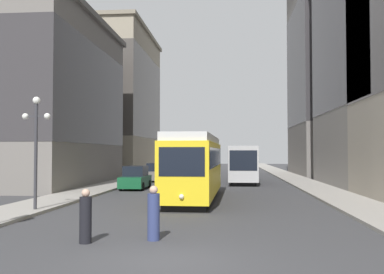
% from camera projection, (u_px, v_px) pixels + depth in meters
% --- Properties ---
extents(ground_plane, '(200.00, 200.00, 0.00)m').
position_uv_depth(ground_plane, '(164.00, 261.00, 11.63)').
color(ground_plane, '#38383A').
extents(sidewalk_left, '(3.01, 120.00, 0.15)m').
position_uv_depth(sidewalk_left, '(145.00, 176.00, 52.20)').
color(sidewalk_left, gray).
rests_on(sidewalk_left, ground).
extents(sidewalk_right, '(3.01, 120.00, 0.15)m').
position_uv_depth(sidewalk_right, '(289.00, 177.00, 50.69)').
color(sidewalk_right, gray).
rests_on(sidewalk_right, ground).
extents(streetcar, '(2.87, 12.38, 3.89)m').
position_uv_depth(streetcar, '(195.00, 165.00, 26.71)').
color(streetcar, black).
rests_on(streetcar, ground).
extents(transit_bus, '(2.72, 12.51, 3.45)m').
position_uv_depth(transit_bus, '(242.00, 162.00, 42.70)').
color(transit_bus, black).
rests_on(transit_bus, ground).
extents(parked_car_left_near, '(1.90, 4.30, 1.82)m').
position_uv_depth(parked_car_left_near, '(135.00, 178.00, 34.36)').
color(parked_car_left_near, black).
rests_on(parked_car_left_near, ground).
extents(parked_car_left_mid, '(1.99, 4.32, 1.82)m').
position_uv_depth(parked_car_left_mid, '(156.00, 173.00, 43.73)').
color(parked_car_left_mid, black).
rests_on(parked_car_left_mid, ground).
extents(pedestrian_crossing_near, '(0.39, 0.39, 1.72)m').
position_uv_depth(pedestrian_crossing_near, '(86.00, 218.00, 13.87)').
color(pedestrian_crossing_near, black).
rests_on(pedestrian_crossing_near, ground).
extents(pedestrian_crossing_far, '(0.40, 0.40, 1.79)m').
position_uv_depth(pedestrian_crossing_far, '(154.00, 215.00, 14.33)').
color(pedestrian_crossing_far, navy).
rests_on(pedestrian_crossing_far, ground).
extents(lamp_post_left_near, '(1.41, 0.36, 5.44)m').
position_uv_depth(lamp_post_left_near, '(36.00, 135.00, 21.12)').
color(lamp_post_left_near, '#333338').
rests_on(lamp_post_left_near, sidewalk_left).
extents(building_left_corner, '(14.07, 20.54, 20.30)m').
position_uv_depth(building_left_corner, '(103.00, 101.00, 63.52)').
color(building_left_corner, gray).
rests_on(building_left_corner, ground).
extents(building_left_midblock, '(16.12, 19.41, 14.98)m').
position_uv_depth(building_left_midblock, '(12.00, 99.00, 39.11)').
color(building_left_midblock, slate).
rests_on(building_left_midblock, ground).
extents(building_right_corner, '(11.37, 16.30, 25.96)m').
position_uv_depth(building_right_corner, '(338.00, 70.00, 55.46)').
color(building_right_corner, slate).
rests_on(building_right_corner, ground).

